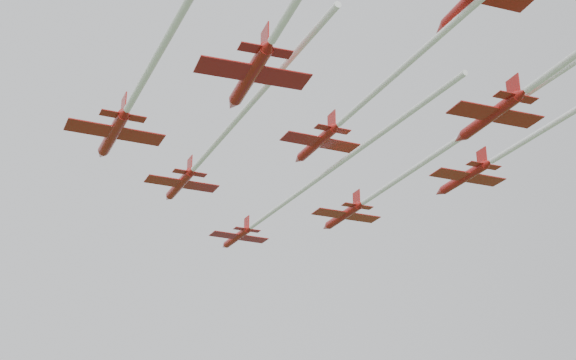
{
  "coord_description": "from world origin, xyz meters",
  "views": [
    {
      "loc": [
        -3.15,
        -87.72,
        27.05
      ],
      "look_at": [
        2.77,
        -2.42,
        61.34
      ],
      "focal_mm": 50.0,
      "sensor_mm": 36.0,
      "label": 1
    }
  ],
  "objects": [
    {
      "name": "jet_row3_right",
      "position": [
        26.58,
        -9.08,
        62.79
      ],
      "size": [
        16.59,
        41.71,
        2.72
      ],
      "rotation": [
        0.0,
        0.0,
        0.32
      ],
      "color": "#A41815"
    },
    {
      "name": "jet_row2_right",
      "position": [
        14.57,
        -1.21,
        61.35
      ],
      "size": [
        19.38,
        48.03,
        2.64
      ],
      "rotation": [
        0.0,
        0.0,
        0.34
      ],
      "color": "#A41815"
    },
    {
      "name": "jet_row2_left",
      "position": [
        -6.46,
        -6.08,
        62.83
      ],
      "size": [
        18.92,
        45.12,
        2.64
      ],
      "rotation": [
        0.0,
        0.0,
        0.35
      ],
      "color": "#A41815"
    },
    {
      "name": "jet_lead",
      "position": [
        2.42,
        3.11,
        60.32
      ],
      "size": [
        22.66,
        51.73,
        2.36
      ],
      "rotation": [
        0.0,
        0.0,
        0.38
      ],
      "color": "#A41815"
    },
    {
      "name": "jet_row3_mid",
      "position": [
        10.4,
        -25.46,
        62.15
      ],
      "size": [
        22.29,
        55.94,
        2.49
      ],
      "rotation": [
        0.0,
        0.0,
        0.34
      ],
      "color": "#A41815"
    },
    {
      "name": "jet_row3_left",
      "position": [
        -11.49,
        -25.13,
        61.35
      ],
      "size": [
        21.43,
        51.79,
        2.9
      ],
      "rotation": [
        0.0,
        0.0,
        0.35
      ],
      "color": "#A41815"
    },
    {
      "name": "jet_row4_right",
      "position": [
        23.33,
        -33.91,
        59.92
      ],
      "size": [
        17.71,
        49.08,
        2.67
      ],
      "rotation": [
        0.0,
        0.0,
        0.29
      ],
      "color": "#A41815"
    }
  ]
}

